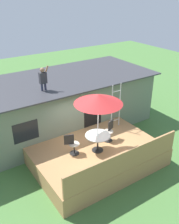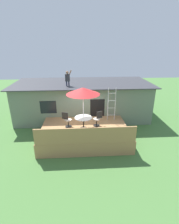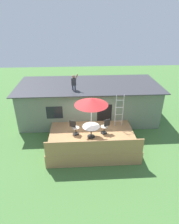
# 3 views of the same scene
# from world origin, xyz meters

# --- Properties ---
(ground_plane) EXTENTS (40.00, 40.00, 0.00)m
(ground_plane) POSITION_xyz_m (0.00, 0.00, 0.00)
(ground_plane) COLOR #477538
(house) EXTENTS (10.50, 4.50, 2.80)m
(house) POSITION_xyz_m (-0.00, 3.60, 1.40)
(house) COLOR slate
(house) RESTS_ON ground
(deck) EXTENTS (5.28, 3.96, 0.80)m
(deck) POSITION_xyz_m (0.00, 0.00, 0.40)
(deck) COLOR #A87A4C
(deck) RESTS_ON ground
(deck_railing) EXTENTS (5.18, 0.08, 0.90)m
(deck_railing) POSITION_xyz_m (0.00, -1.93, 1.25)
(deck_railing) COLOR #A87A4C
(deck_railing) RESTS_ON deck
(patio_table) EXTENTS (1.04, 1.04, 0.74)m
(patio_table) POSITION_xyz_m (-0.07, -0.28, 1.39)
(patio_table) COLOR black
(patio_table) RESTS_ON deck
(patio_umbrella) EXTENTS (1.90, 1.90, 2.54)m
(patio_umbrella) POSITION_xyz_m (-0.07, -0.28, 3.15)
(patio_umbrella) COLOR silver
(patio_umbrella) RESTS_ON deck
(step_ladder) EXTENTS (0.52, 0.04, 2.20)m
(step_ladder) POSITION_xyz_m (1.82, 0.91, 1.90)
(step_ladder) COLOR silver
(step_ladder) RESTS_ON deck
(person_figure) EXTENTS (0.47, 0.20, 1.11)m
(person_figure) POSITION_xyz_m (-1.05, 2.52, 3.40)
(person_figure) COLOR #33384C
(person_figure) RESTS_ON house
(patio_chair_left) EXTENTS (0.60, 0.44, 0.92)m
(patio_chair_left) POSITION_xyz_m (-1.06, 0.10, 1.26)
(patio_chair_left) COLOR black
(patio_chair_left) RESTS_ON deck
(patio_chair_right) EXTENTS (0.60, 0.44, 0.92)m
(patio_chair_right) POSITION_xyz_m (0.82, 0.11, 1.26)
(patio_chair_right) COLOR black
(patio_chair_right) RESTS_ON deck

